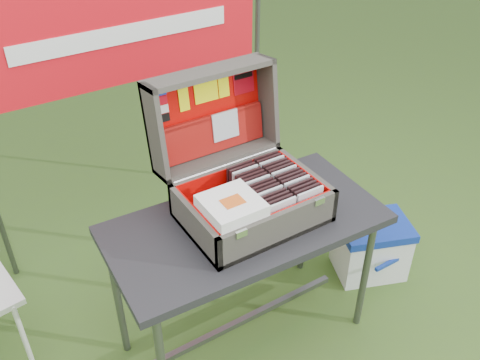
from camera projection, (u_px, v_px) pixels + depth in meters
ground at (235, 338)px, 2.79m from camera, size 80.00×80.00×0.00m
table at (245, 283)px, 2.59m from camera, size 1.26×0.67×0.77m
table_top at (246, 225)px, 2.38m from camera, size 1.26×0.67×0.04m
table_leg_fr at (365, 273)px, 2.67m from camera, size 0.04×0.04×0.73m
table_leg_bl at (118, 299)px, 2.53m from camera, size 0.04×0.04×0.73m
table_leg_br at (304, 220)px, 3.01m from camera, size 0.04×0.04×0.73m
table_brace at (245, 319)px, 2.74m from camera, size 1.08×0.03×0.03m
suitcase at (245, 157)px, 2.26m from camera, size 0.60×0.59×0.58m
suitcase_base_bottom at (252, 216)px, 2.38m from camera, size 0.60×0.43×0.02m
suitcase_base_wall_front at (280, 229)px, 2.20m from camera, size 0.60×0.02×0.16m
suitcase_base_wall_back at (228, 181)px, 2.48m from camera, size 0.60×0.02×0.16m
suitcase_base_wall_left at (194, 226)px, 2.21m from camera, size 0.02×0.43×0.16m
suitcase_base_wall_right at (305, 183)px, 2.46m from camera, size 0.02×0.43×0.16m
suitcase_liner_floor at (252, 213)px, 2.37m from camera, size 0.56×0.38×0.01m
suitcase_latch_left at (241, 234)px, 2.06m from camera, size 0.05×0.01×0.03m
suitcase_latch_right at (320, 201)px, 2.23m from camera, size 0.05×0.01×0.03m
suitcase_hinge at (227, 165)px, 2.44m from camera, size 0.54×0.02×0.02m
suitcase_lid_back at (206, 112)px, 2.45m from camera, size 0.60×0.08×0.43m
suitcase_lid_rim_far at (209, 72)px, 2.30m from camera, size 0.60×0.16×0.05m
suitcase_lid_rim_near at (218, 157)px, 2.50m from camera, size 0.60×0.16×0.05m
suitcase_lid_rim_left at (155, 133)px, 2.27m from camera, size 0.02×0.22×0.45m
suitcase_lid_rim_right at (267, 101)px, 2.53m from camera, size 0.02×0.22×0.45m
suitcase_lid_liner at (208, 113)px, 2.44m from camera, size 0.55×0.06×0.38m
suitcase_liner_wall_front at (278, 225)px, 2.20m from camera, size 0.56×0.01×0.14m
suitcase_liner_wall_back at (230, 180)px, 2.46m from camera, size 0.56×0.01×0.14m
suitcase_liner_wall_left at (197, 222)px, 2.21m from camera, size 0.01×0.38×0.14m
suitcase_liner_wall_right at (302, 182)px, 2.45m from camera, size 0.01×0.38×0.14m
suitcase_lid_pocket at (212, 134)px, 2.48m from camera, size 0.54×0.06×0.17m
suitcase_pocket_edge at (211, 117)px, 2.43m from camera, size 0.53×0.02×0.02m
suitcase_pocket_cd at (225, 125)px, 2.47m from camera, size 0.13×0.03×0.13m
lid_sticker_cc_a at (160, 92)px, 2.27m from camera, size 0.06×0.01×0.04m
lid_sticker_cc_b at (161, 101)px, 2.29m from camera, size 0.06×0.01×0.04m
lid_sticker_cc_c at (162, 110)px, 2.31m from camera, size 0.06×0.01×0.04m
lid_sticker_cc_d at (164, 118)px, 2.32m from camera, size 0.06×0.01×0.04m
lid_card_neon_tall at (184, 98)px, 2.34m from camera, size 0.05×0.02×0.12m
lid_card_neon_main at (206, 92)px, 2.39m from camera, size 0.12×0.02×0.09m
lid_card_neon_small at (224, 87)px, 2.43m from camera, size 0.05×0.02×0.09m
lid_sticker_band at (244, 82)px, 2.48m from camera, size 0.11×0.02×0.11m
lid_sticker_band_bar at (243, 76)px, 2.46m from camera, size 0.10×0.01×0.02m
cd_left_0 at (282, 216)px, 2.22m from camera, size 0.13×0.01×0.15m
cd_left_1 at (279, 213)px, 2.24m from camera, size 0.13×0.01×0.15m
cd_left_2 at (275, 210)px, 2.26m from camera, size 0.13×0.01×0.15m
cd_left_3 at (272, 207)px, 2.27m from camera, size 0.13×0.01×0.15m
cd_left_4 at (269, 204)px, 2.29m from camera, size 0.13×0.01×0.15m
cd_left_5 at (266, 201)px, 2.31m from camera, size 0.13×0.01×0.15m
cd_left_6 at (263, 199)px, 2.32m from camera, size 0.13×0.01×0.15m
cd_left_7 at (260, 196)px, 2.34m from camera, size 0.13×0.01×0.15m
cd_left_8 at (257, 193)px, 2.36m from camera, size 0.13×0.01×0.15m
cd_left_9 at (254, 191)px, 2.37m from camera, size 0.13×0.01×0.15m
cd_left_10 at (251, 188)px, 2.39m from camera, size 0.13×0.01×0.15m
cd_left_11 at (248, 185)px, 2.41m from camera, size 0.13×0.01×0.15m
cd_left_12 at (245, 183)px, 2.42m from camera, size 0.13×0.01×0.15m
cd_left_13 at (242, 180)px, 2.44m from camera, size 0.13×0.01×0.15m
cd_left_14 at (240, 178)px, 2.45m from camera, size 0.13×0.01×0.15m
cd_right_0 at (309, 205)px, 2.29m from camera, size 0.13×0.01×0.15m
cd_right_1 at (306, 202)px, 2.30m from camera, size 0.13×0.01×0.15m
cd_right_2 at (303, 199)px, 2.32m from camera, size 0.13×0.01×0.15m
cd_right_3 at (299, 196)px, 2.34m from camera, size 0.13×0.01×0.15m
cd_right_4 at (296, 194)px, 2.35m from camera, size 0.13×0.01×0.15m
cd_right_5 at (293, 191)px, 2.37m from camera, size 0.13×0.01×0.15m
cd_right_6 at (290, 188)px, 2.39m from camera, size 0.13×0.01×0.15m
cd_right_7 at (287, 186)px, 2.40m from camera, size 0.13×0.01×0.15m
cd_right_8 at (283, 183)px, 2.42m from camera, size 0.13×0.01×0.15m
cd_right_9 at (280, 181)px, 2.44m from camera, size 0.13×0.01×0.15m
cd_right_10 at (277, 178)px, 2.45m from camera, size 0.13×0.01×0.15m
cd_right_11 at (274, 176)px, 2.47m from camera, size 0.13×0.01×0.15m
cd_right_12 at (271, 173)px, 2.49m from camera, size 0.13×0.01×0.15m
cd_right_13 at (269, 171)px, 2.50m from camera, size 0.13×0.01×0.15m
cd_right_14 at (266, 168)px, 2.52m from camera, size 0.13×0.01×0.15m
songbook_0 at (231, 210)px, 2.17m from camera, size 0.23×0.23×0.00m
songbook_1 at (231, 209)px, 2.16m from camera, size 0.23×0.23×0.00m
songbook_2 at (231, 208)px, 2.16m from camera, size 0.23×0.23×0.00m
songbook_3 at (231, 207)px, 2.16m from camera, size 0.23×0.23×0.00m
songbook_4 at (231, 206)px, 2.16m from camera, size 0.23×0.23×0.00m
songbook_5 at (231, 205)px, 2.15m from camera, size 0.23×0.23×0.00m
songbook_6 at (231, 204)px, 2.15m from camera, size 0.23×0.23×0.00m
songbook_7 at (231, 203)px, 2.15m from camera, size 0.23×0.23×0.00m
songbook_8 at (231, 202)px, 2.14m from camera, size 0.23×0.23×0.00m
songbook_9 at (231, 201)px, 2.14m from camera, size 0.23×0.23×0.00m
songbook_graphic at (233, 201)px, 2.13m from camera, size 0.09×0.07×0.00m
cooler at (371, 247)px, 3.10m from camera, size 0.48×0.43×0.35m
cooler_body at (370, 250)px, 3.12m from camera, size 0.46×0.40×0.30m
cooler_lid at (375, 227)px, 3.02m from camera, size 0.48×0.43×0.05m
cooler_handle at (391, 262)px, 2.98m from camera, size 0.24×0.02×0.02m
chair_leg_fr at (25, 341)px, 2.48m from camera, size 0.02×0.02×0.47m
chair_leg_br at (7, 293)px, 2.73m from camera, size 0.02×0.02×0.47m
cardboard_box at (290, 226)px, 3.22m from camera, size 0.40×0.21×0.40m
banner_post_right at (257, 77)px, 3.44m from camera, size 0.03×0.03×1.70m
banner at (124, 33)px, 2.80m from camera, size 1.60×0.02×0.55m
banner_text at (125, 34)px, 2.79m from camera, size 1.20×0.00×0.10m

